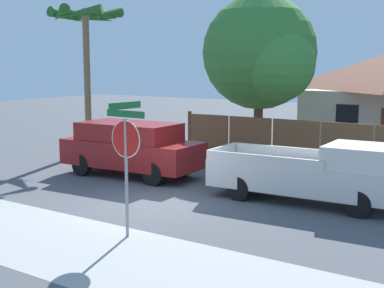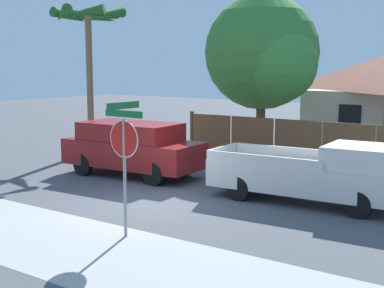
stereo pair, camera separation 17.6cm
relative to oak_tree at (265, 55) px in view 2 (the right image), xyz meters
The scene contains 8 objects.
ground_plane 10.60m from the oak_tree, 81.66° to the right, with size 80.00×80.00×0.00m, color #4C4F54.
sidewalk_strip 13.94m from the oak_tree, 83.91° to the right, with size 36.00×3.20×0.01m.
wooden_fence 5.66m from the oak_tree, 20.52° to the right, with size 14.05×0.12×1.81m.
oak_tree is the anchor object (origin of this frame).
palm_tree 7.67m from the oak_tree, 147.16° to the right, with size 3.06×3.28×6.26m.
red_suv 7.81m from the oak_tree, 102.11° to the right, with size 5.00×2.24×1.85m.
orange_pickup 9.28m from the oak_tree, 53.55° to the right, with size 5.48×2.15×1.72m.
stop_sign 12.62m from the oak_tree, 77.09° to the right, with size 1.09×0.98×3.02m.
Camera 2 is at (9.18, -11.16, 3.82)m, focal length 50.00 mm.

